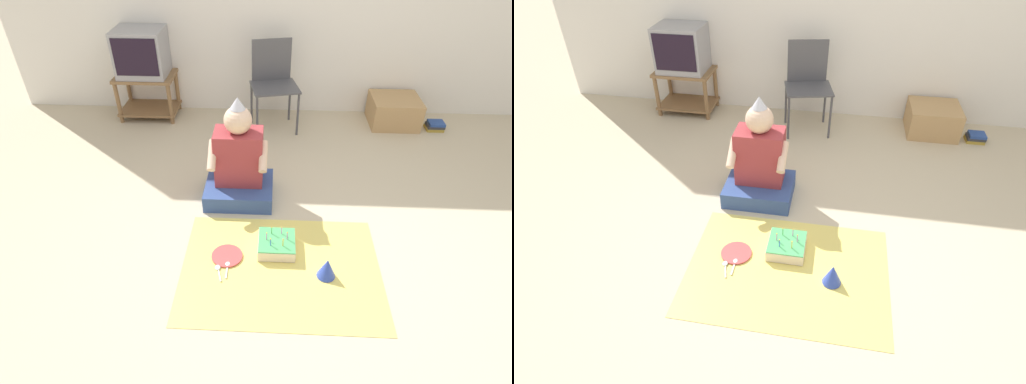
% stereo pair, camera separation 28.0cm
% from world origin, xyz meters
% --- Properties ---
extents(ground_plane, '(16.00, 16.00, 0.00)m').
position_xyz_m(ground_plane, '(0.00, 0.00, 0.00)').
color(ground_plane, beige).
extents(tv_stand, '(0.62, 0.43, 0.47)m').
position_xyz_m(tv_stand, '(-1.69, 2.05, 0.28)').
color(tv_stand, olive).
rests_on(tv_stand, ground_plane).
extents(tv, '(0.50, 0.42, 0.47)m').
position_xyz_m(tv, '(-1.69, 2.05, 0.71)').
color(tv, '#99999E').
rests_on(tv, tv_stand).
extents(folding_chair, '(0.53, 0.48, 0.88)m').
position_xyz_m(folding_chair, '(-0.33, 1.88, 0.52)').
color(folding_chair, '#4C4C51').
rests_on(folding_chair, ground_plane).
extents(cardboard_box_stack, '(0.50, 0.47, 0.29)m').
position_xyz_m(cardboard_box_stack, '(0.98, 2.00, 0.15)').
color(cardboard_box_stack, tan).
rests_on(cardboard_box_stack, ground_plane).
extents(book_pile, '(0.18, 0.15, 0.09)m').
position_xyz_m(book_pile, '(1.40, 1.87, 0.04)').
color(book_pile, '#A88933').
rests_on(book_pile, ground_plane).
extents(person_seated, '(0.54, 0.45, 0.86)m').
position_xyz_m(person_seated, '(-0.57, 0.62, 0.29)').
color(person_seated, '#334C8C').
rests_on(person_seated, ground_plane).
extents(party_cloth, '(1.34, 0.99, 0.01)m').
position_xyz_m(party_cloth, '(-0.23, -0.17, 0.00)').
color(party_cloth, '#EAD666').
rests_on(party_cloth, ground_plane).
extents(birthday_cake, '(0.26, 0.26, 0.15)m').
position_xyz_m(birthday_cake, '(-0.26, 0.01, 0.05)').
color(birthday_cake, '#F4E0C6').
rests_on(birthday_cake, party_cloth).
extents(party_hat_blue, '(0.12, 0.12, 0.15)m').
position_xyz_m(party_hat_blue, '(0.07, -0.23, 0.08)').
color(party_hat_blue, blue).
rests_on(party_hat_blue, party_cloth).
extents(paper_plate, '(0.22, 0.22, 0.01)m').
position_xyz_m(paper_plate, '(-0.60, -0.09, 0.01)').
color(paper_plate, '#D84C4C').
rests_on(paper_plate, party_cloth).
extents(plastic_spoon_near, '(0.04, 0.15, 0.01)m').
position_xyz_m(plastic_spoon_near, '(-0.59, -0.18, 0.01)').
color(plastic_spoon_near, white).
rests_on(plastic_spoon_near, party_cloth).
extents(plastic_spoon_far, '(0.06, 0.14, 0.01)m').
position_xyz_m(plastic_spoon_far, '(-0.65, -0.21, 0.01)').
color(plastic_spoon_far, white).
rests_on(plastic_spoon_far, party_cloth).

